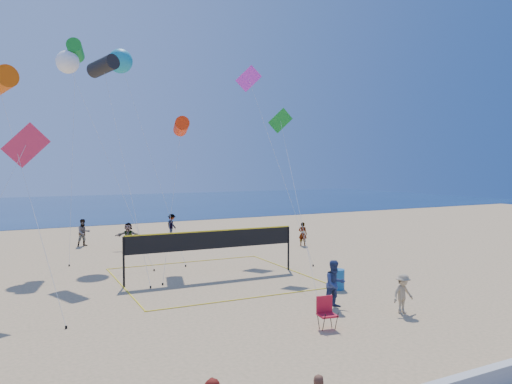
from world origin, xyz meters
name	(u,v)px	position (x,y,z in m)	size (l,w,h in m)	color
ground	(295,377)	(0.00, 0.00, 0.00)	(120.00, 120.00, 0.00)	tan
ocean	(49,207)	(0.00, 62.00, 0.01)	(140.00, 50.00, 0.03)	#10284E
bystander_a	(335,284)	(4.92, 4.77, 0.94)	(0.92, 0.71, 1.88)	navy
bystander_b	(403,294)	(6.71, 2.89, 0.75)	(0.98, 0.56, 1.51)	tan
far_person_1	(128,236)	(1.03, 22.11, 0.92)	(1.70, 0.54, 1.83)	gray
far_person_2	(303,234)	(12.30, 18.20, 0.83)	(0.60, 0.40, 1.66)	gray
far_person_3	(83,233)	(-1.32, 25.31, 0.94)	(0.92, 0.72, 1.89)	gray
far_person_4	(172,225)	(5.82, 27.42, 0.87)	(1.13, 0.65, 1.75)	gray
camp_chair	(326,310)	(3.10, 2.86, 0.62)	(0.68, 0.81, 1.22)	red
trash_barrel	(338,279)	(6.81, 7.04, 0.46)	(0.61, 0.61, 0.92)	#165995
volleyball_net	(212,245)	(2.73, 11.92, 1.64)	(9.28, 9.14, 2.39)	black
kite_1	(103,66)	(-1.21, 18.22, 11.22)	(1.60, 8.14, 11.80)	black
kite_2	(181,127)	(2.86, 16.71, 7.88)	(3.51, 6.24, 8.43)	#FB2F08
kite_3	(23,151)	(-5.81, 11.17, 6.19)	(4.14, 4.64, 7.37)	#D9284D
kite_4	(283,131)	(7.11, 12.41, 7.50)	(3.35, 7.61, 8.83)	#189129
kite_5	(252,87)	(8.53, 18.73, 10.83)	(1.70, 7.65, 12.37)	#F937E3
kite_6	(68,62)	(-2.70, 21.17, 11.84)	(4.12, 7.14, 12.54)	white
kite_7	(120,61)	(0.65, 22.04, 12.39)	(2.90, 7.99, 13.17)	#1B99B6
kite_8	(76,51)	(-2.15, 21.71, 12.68)	(1.80, 4.58, 13.28)	#189129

